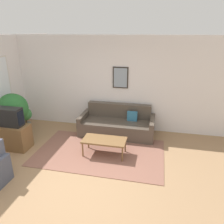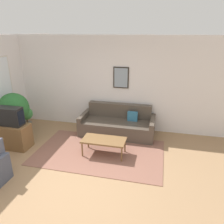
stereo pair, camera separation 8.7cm
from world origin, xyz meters
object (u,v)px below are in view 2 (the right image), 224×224
at_px(coffee_table, 104,141).
at_px(tv, 10,116).
at_px(couch, 118,125).
at_px(potted_plant_tall, 14,108).

xyz_separation_m(coffee_table, tv, (-2.32, -0.18, 0.48)).
bearing_deg(couch, coffee_table, -93.91).
bearing_deg(tv, coffee_table, 4.38).
relative_size(couch, tv, 3.29).
height_order(coffee_table, potted_plant_tall, potted_plant_tall).
distance_m(coffee_table, tv, 2.37).
height_order(couch, potted_plant_tall, potted_plant_tall).
bearing_deg(tv, couch, 29.60).
bearing_deg(potted_plant_tall, tv, -62.02).
xyz_separation_m(couch, tv, (-2.40, -1.36, 0.56)).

